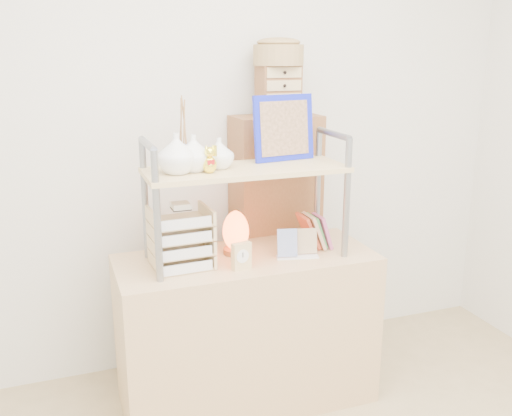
% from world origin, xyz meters
% --- Properties ---
extents(room_shell, '(3.42, 3.41, 2.61)m').
position_xyz_m(room_shell, '(0.00, 0.39, 1.69)').
color(room_shell, silver).
rests_on(room_shell, ground).
extents(desk, '(1.20, 0.50, 0.75)m').
position_xyz_m(desk, '(0.00, 1.20, 0.38)').
color(desk, tan).
rests_on(desk, ground).
extents(cabinet, '(0.46, 0.26, 1.35)m').
position_xyz_m(cabinet, '(0.29, 1.57, 0.68)').
color(cabinet, brown).
rests_on(cabinet, ground).
extents(hutch, '(0.90, 0.34, 0.73)m').
position_xyz_m(hutch, '(-0.08, 1.21, 1.19)').
color(hutch, gray).
rests_on(hutch, desk).
extents(letter_tray, '(0.25, 0.24, 0.29)m').
position_xyz_m(letter_tray, '(-0.31, 1.18, 0.87)').
color(letter_tray, '#D9BB82').
rests_on(letter_tray, desk).
extents(salt_lamp, '(0.14, 0.13, 0.21)m').
position_xyz_m(salt_lamp, '(-0.03, 1.26, 0.86)').
color(salt_lamp, brown).
rests_on(salt_lamp, desk).
extents(desk_clock, '(0.09, 0.05, 0.12)m').
position_xyz_m(desk_clock, '(-0.07, 1.06, 0.81)').
color(desk_clock, tan).
rests_on(desk_clock, desk).
extents(postcard_stand, '(0.20, 0.10, 0.14)m').
position_xyz_m(postcard_stand, '(0.22, 1.11, 0.79)').
color(postcard_stand, white).
rests_on(postcard_stand, desk).
extents(drawer_chest, '(0.20, 0.16, 0.25)m').
position_xyz_m(drawer_chest, '(0.29, 1.55, 1.48)').
color(drawer_chest, brown).
rests_on(drawer_chest, cabinet).
extents(woven_basket, '(0.25, 0.25, 0.10)m').
position_xyz_m(woven_basket, '(0.29, 1.55, 1.65)').
color(woven_basket, brown).
rests_on(woven_basket, drawer_chest).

